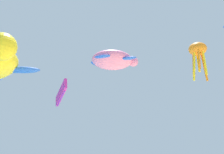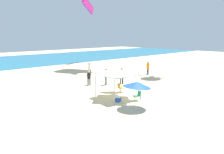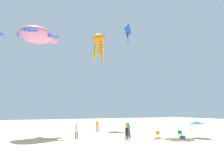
{
  "view_description": "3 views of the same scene",
  "coord_description": "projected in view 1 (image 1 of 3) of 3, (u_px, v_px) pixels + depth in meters",
  "views": [
    {
      "loc": [
        -21.71,
        12.11,
        3.75
      ],
      "look_at": [
        0.09,
        14.42,
        9.97
      ],
      "focal_mm": 40.11,
      "sensor_mm": 36.0,
      "label": 1
    },
    {
      "loc": [
        -16.29,
        -14.26,
        5.58
      ],
      "look_at": [
        -1.18,
        1.75,
        1.42
      ],
      "focal_mm": 36.08,
      "sensor_mm": 36.0,
      "label": 2
    },
    {
      "loc": [
        -22.02,
        17.04,
        3.34
      ],
      "look_at": [
        0.09,
        6.63,
        7.52
      ],
      "focal_mm": 31.74,
      "sensor_mm": 36.0,
      "label": 3
    }
  ],
  "objects": [
    {
      "name": "kite_parafoil_magenta",
      "position": [
        61.0,
        93.0,
        35.72
      ],
      "size": [
        4.86,
        3.06,
        3.23
      ],
      "rotation": [
        0.0,
        0.0,
        0.54
      ],
      "color": "#E02D9E"
    },
    {
      "name": "kite_turtle_pink",
      "position": [
        113.0,
        60.0,
        32.03
      ],
      "size": [
        6.54,
        6.63,
        2.57
      ],
      "rotation": [
        0.0,
        0.0,
        5.15
      ],
      "color": "pink"
    },
    {
      "name": "kite_octopus_orange",
      "position": [
        198.0,
        51.0,
        36.47
      ],
      "size": [
        2.59,
        2.59,
        5.76
      ],
      "rotation": [
        0.0,
        0.0,
        3.0
      ],
      "color": "orange"
    }
  ]
}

